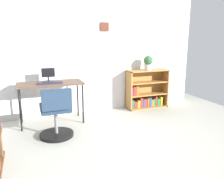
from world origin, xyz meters
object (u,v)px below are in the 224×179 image
Objects in this scene: potted_plant_on_shelf at (148,63)px; monitor at (48,76)px; desk at (51,86)px; keyboard at (50,83)px; bookshelf_low at (146,91)px; office_chair at (56,116)px.

monitor is at bearing -177.43° from potted_plant_on_shelf.
keyboard reaches higher than desk.
monitor reaches higher than desk.
desk is 1.23× the size of bookshelf_low.
potted_plant_on_shelf is (2.06, 0.87, 0.65)m from office_chair.
keyboard is at bearing -170.93° from bookshelf_low.
potted_plant_on_shelf reaches higher than monitor.
monitor is 2.12m from bookshelf_low.
desk is 3.72× the size of potted_plant_on_shelf.
keyboard is 1.40× the size of potted_plant_on_shelf.
potted_plant_on_shelf is at bearing 7.61° from keyboard.
monitor is 0.58× the size of keyboard.
keyboard is 2.13m from bookshelf_low.
desk is 2.08m from bookshelf_low.
desk is at bearing 77.09° from keyboard.
keyboard is 0.46× the size of bookshelf_low.
desk is 2.66× the size of keyboard.
potted_plant_on_shelf reaches higher than keyboard.
keyboard is at bearing -172.39° from potted_plant_on_shelf.
monitor reaches higher than keyboard.
bookshelf_low is (2.05, 0.92, 0.01)m from office_chair.
monitor is 0.81× the size of potted_plant_on_shelf.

